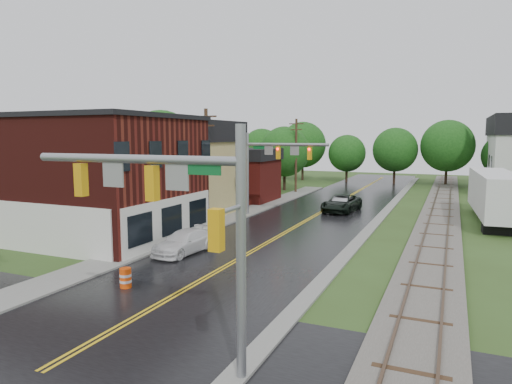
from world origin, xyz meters
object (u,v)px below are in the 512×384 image
Objects in this scene: tree_left_e at (285,153)px; suv_dark at (341,203)px; brick_building at (84,176)px; tree_left_a at (78,156)px; utility_pole_b at (207,164)px; tree_left_b at (162,147)px; semi_trailer at (495,193)px; traffic_signal_far at (270,159)px; pickup_white at (184,242)px; tree_left_c at (229,156)px; sedan_silver at (341,204)px; construction_barrel at (126,278)px; traffic_signal_near at (174,203)px; utility_pole_c at (296,154)px.

tree_left_e reaches higher than suv_dark.
brick_building is 1.65× the size of tree_left_a.
utility_pole_b is 1.10× the size of tree_left_e.
brick_building is at bearing -43.13° from tree_left_a.
tree_left_b is (-11.05, 9.90, 1.00)m from utility_pole_b.
tree_left_a reaches higher than semi_trailer.
tree_left_b reaches higher than semi_trailer.
pickup_white is at bearing -90.21° from traffic_signal_far.
brick_building is 1.87× the size of tree_left_c.
sedan_silver is 25.31m from construction_barrel.
tree_left_c is (4.00, 8.00, -1.21)m from tree_left_b.
sedan_silver is (-1.90, 30.03, -4.29)m from traffic_signal_near.
utility_pole_b is 13.68m from sedan_silver.
traffic_signal_far is 0.76× the size of tree_left_b.
construction_barrel is at bearing -83.54° from utility_pole_c.
construction_barrel is (4.18, -36.93, -4.26)m from utility_pole_c.
sedan_silver is (10.42, -13.87, -4.14)m from tree_left_e.
utility_pole_b is at bearing 0.45° from tree_left_a.
tree_left_e is 27.04m from semi_trailer.
suv_dark is 25.31m from construction_barrel.
tree_left_b is at bearing 121.52° from construction_barrel.
semi_trailer is (22.85, -14.25, -2.44)m from tree_left_e.
utility_pole_c is 24.31m from semi_trailer.
semi_trailer reaches higher than suv_dark.
tree_left_c reaches higher than sedan_silver.
utility_pole_c reaches higher than semi_trailer.
semi_trailer reaches higher than pickup_white.
utility_pole_b reaches higher than semi_trailer.
traffic_signal_far is at bearing -132.70° from sedan_silver.
utility_pole_b is at bearing 50.93° from brick_building.
sedan_silver is 4.44× the size of construction_barrel.
semi_trailer is (12.43, -0.38, 1.69)m from sedan_silver.
tree_left_c is at bearing -149.80° from utility_pole_c.
construction_barrel is at bearing -74.36° from utility_pole_b.
traffic_signal_near is 31.57m from semi_trailer.
brick_building reaches higher than construction_barrel.
construction_barrel is at bearing -40.72° from tree_left_a.
utility_pole_c is at bearing 78.91° from brick_building.
pickup_white reaches higher than construction_barrel.
suv_dark is (5.07, 5.02, -4.21)m from traffic_signal_far.
tree_left_e is at bearing 105.68° from traffic_signal_near.
utility_pole_c is at bearing 149.31° from semi_trailer.
semi_trailer is at bearing 52.52° from pickup_white.
tree_left_e is (-2.05, 23.90, 0.09)m from utility_pole_b.
tree_left_e is at bearing 94.90° from utility_pole_b.
tree_left_b reaches higher than sedan_silver.
utility_pole_c is (5.68, 29.00, 0.57)m from brick_building.
sedan_silver is at bearing -55.03° from utility_pole_c.
tree_left_a reaches higher than tree_left_c.
tree_left_a is at bearing -114.62° from tree_left_e.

